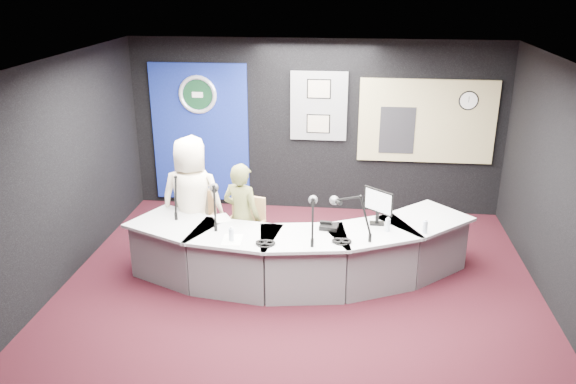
# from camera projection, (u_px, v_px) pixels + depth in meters

# --- Properties ---
(ground) EXTENTS (6.00, 6.00, 0.00)m
(ground) POSITION_uv_depth(u_px,v_px,m) (297.00, 300.00, 7.02)
(ground) COLOR black
(ground) RESTS_ON ground
(ceiling) EXTENTS (6.00, 6.00, 0.02)m
(ceiling) POSITION_uv_depth(u_px,v_px,m) (299.00, 68.00, 6.03)
(ceiling) COLOR silver
(ceiling) RESTS_ON ground
(wall_back) EXTENTS (6.00, 0.02, 2.80)m
(wall_back) POSITION_uv_depth(u_px,v_px,m) (315.00, 127.00, 9.31)
(wall_back) COLOR black
(wall_back) RESTS_ON ground
(wall_front) EXTENTS (6.00, 0.02, 2.80)m
(wall_front) POSITION_uv_depth(u_px,v_px,m) (254.00, 357.00, 3.74)
(wall_front) COLOR black
(wall_front) RESTS_ON ground
(wall_left) EXTENTS (0.02, 6.00, 2.80)m
(wall_left) POSITION_uv_depth(u_px,v_px,m) (46.00, 183.00, 6.83)
(wall_left) COLOR black
(wall_left) RESTS_ON ground
(wall_right) EXTENTS (0.02, 6.00, 2.80)m
(wall_right) POSITION_uv_depth(u_px,v_px,m) (575.00, 204.00, 6.21)
(wall_right) COLOR black
(wall_right) RESTS_ON ground
(broadcast_desk) EXTENTS (4.50, 1.90, 0.75)m
(broadcast_desk) POSITION_uv_depth(u_px,v_px,m) (297.00, 252.00, 7.40)
(broadcast_desk) COLOR #B0B2B4
(broadcast_desk) RESTS_ON ground
(backdrop_panel) EXTENTS (1.60, 0.05, 2.30)m
(backdrop_panel) POSITION_uv_depth(u_px,v_px,m) (200.00, 133.00, 9.53)
(backdrop_panel) COLOR navy
(backdrop_panel) RESTS_ON wall_back
(agency_seal) EXTENTS (0.63, 0.07, 0.63)m
(agency_seal) POSITION_uv_depth(u_px,v_px,m) (198.00, 95.00, 9.26)
(agency_seal) COLOR silver
(agency_seal) RESTS_ON backdrop_panel
(seal_center) EXTENTS (0.48, 0.01, 0.48)m
(seal_center) POSITION_uv_depth(u_px,v_px,m) (198.00, 95.00, 9.27)
(seal_center) COLOR #0E331B
(seal_center) RESTS_ON backdrop_panel
(pinboard) EXTENTS (0.90, 0.04, 1.10)m
(pinboard) POSITION_uv_depth(u_px,v_px,m) (319.00, 106.00, 9.15)
(pinboard) COLOR slate
(pinboard) RESTS_ON wall_back
(framed_photo_upper) EXTENTS (0.34, 0.02, 0.27)m
(framed_photo_upper) POSITION_uv_depth(u_px,v_px,m) (319.00, 89.00, 9.03)
(framed_photo_upper) COLOR gray
(framed_photo_upper) RESTS_ON pinboard
(framed_photo_lower) EXTENTS (0.34, 0.02, 0.27)m
(framed_photo_lower) POSITION_uv_depth(u_px,v_px,m) (318.00, 124.00, 9.23)
(framed_photo_lower) COLOR gray
(framed_photo_lower) RESTS_ON pinboard
(booth_window_frame) EXTENTS (2.12, 0.06, 1.32)m
(booth_window_frame) POSITION_uv_depth(u_px,v_px,m) (427.00, 121.00, 9.05)
(booth_window_frame) COLOR tan
(booth_window_frame) RESTS_ON wall_back
(booth_glow) EXTENTS (2.00, 0.02, 1.20)m
(booth_glow) POSITION_uv_depth(u_px,v_px,m) (427.00, 122.00, 9.04)
(booth_glow) COLOR #DBB18A
(booth_glow) RESTS_ON booth_window_frame
(equipment_rack) EXTENTS (0.55, 0.02, 0.75)m
(equipment_rack) POSITION_uv_depth(u_px,v_px,m) (397.00, 130.00, 9.12)
(equipment_rack) COLOR black
(equipment_rack) RESTS_ON booth_window_frame
(wall_clock) EXTENTS (0.28, 0.01, 0.28)m
(wall_clock) POSITION_uv_depth(u_px,v_px,m) (469.00, 101.00, 8.84)
(wall_clock) COLOR white
(wall_clock) RESTS_ON booth_window_frame
(armchair_left) EXTENTS (0.68, 0.68, 1.03)m
(armchair_left) POSITION_uv_depth(u_px,v_px,m) (194.00, 225.00, 7.86)
(armchair_left) COLOR #A17749
(armchair_left) RESTS_ON ground
(armchair_right) EXTENTS (0.68, 0.68, 0.99)m
(armchair_right) POSITION_uv_depth(u_px,v_px,m) (242.00, 234.00, 7.63)
(armchair_right) COLOR #A17749
(armchair_right) RESTS_ON ground
(draped_jacket) EXTENTS (0.51, 0.20, 0.70)m
(draped_jacket) POSITION_uv_depth(u_px,v_px,m) (193.00, 211.00, 8.06)
(draped_jacket) COLOR #656355
(draped_jacket) RESTS_ON armchair_left
(person_man) EXTENTS (0.86, 0.56, 1.76)m
(person_man) POSITION_uv_depth(u_px,v_px,m) (192.00, 200.00, 7.73)
(person_man) COLOR #FFEDCB
(person_man) RESTS_ON ground
(person_woman) EXTENTS (0.63, 0.52, 1.48)m
(person_woman) POSITION_uv_depth(u_px,v_px,m) (242.00, 217.00, 7.54)
(person_woman) COLOR brown
(person_woman) RESTS_ON ground
(computer_monitor) EXTENTS (0.34, 0.30, 0.29)m
(computer_monitor) POSITION_uv_depth(u_px,v_px,m) (378.00, 201.00, 7.19)
(computer_monitor) COLOR black
(computer_monitor) RESTS_ON broadcast_desk
(desk_phone) EXTENTS (0.24, 0.20, 0.05)m
(desk_phone) POSITION_uv_depth(u_px,v_px,m) (329.00, 227.00, 7.17)
(desk_phone) COLOR black
(desk_phone) RESTS_ON broadcast_desk
(headphones_near) EXTENTS (0.21, 0.21, 0.04)m
(headphones_near) POSITION_uv_depth(u_px,v_px,m) (342.00, 241.00, 6.80)
(headphones_near) COLOR black
(headphones_near) RESTS_ON broadcast_desk
(headphones_far) EXTENTS (0.24, 0.24, 0.04)m
(headphones_far) POSITION_uv_depth(u_px,v_px,m) (265.00, 243.00, 6.76)
(headphones_far) COLOR black
(headphones_far) RESTS_ON broadcast_desk
(paper_stack) EXTENTS (0.32, 0.35, 0.00)m
(paper_stack) POSITION_uv_depth(u_px,v_px,m) (222.00, 218.00, 7.48)
(paper_stack) COLOR white
(paper_stack) RESTS_ON broadcast_desk
(notepad) EXTENTS (0.24, 0.34, 0.00)m
(notepad) POSITION_uv_depth(u_px,v_px,m) (232.00, 240.00, 6.87)
(notepad) COLOR white
(notepad) RESTS_ON broadcast_desk
(boom_mic_a) EXTENTS (0.21, 0.73, 0.60)m
(boom_mic_a) POSITION_uv_depth(u_px,v_px,m) (178.00, 190.00, 7.62)
(boom_mic_a) COLOR black
(boom_mic_a) RESTS_ON broadcast_desk
(boom_mic_b) EXTENTS (0.27, 0.72, 0.60)m
(boom_mic_b) POSITION_uv_depth(u_px,v_px,m) (215.00, 199.00, 7.30)
(boom_mic_b) COLOR black
(boom_mic_b) RESTS_ON broadcast_desk
(boom_mic_c) EXTENTS (0.16, 0.74, 0.60)m
(boom_mic_c) POSITION_uv_depth(u_px,v_px,m) (313.00, 213.00, 6.89)
(boom_mic_c) COLOR black
(boom_mic_c) RESTS_ON broadcast_desk
(boom_mic_d) EXTENTS (0.57, 0.55, 0.60)m
(boom_mic_d) POSITION_uv_depth(u_px,v_px,m) (352.00, 211.00, 6.94)
(boom_mic_d) COLOR black
(boom_mic_d) RESTS_ON broadcast_desk
(water_bottles) EXTENTS (2.37, 0.54, 0.18)m
(water_bottles) POSITION_uv_depth(u_px,v_px,m) (330.00, 230.00, 6.93)
(water_bottles) COLOR silver
(water_bottles) RESTS_ON broadcast_desk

